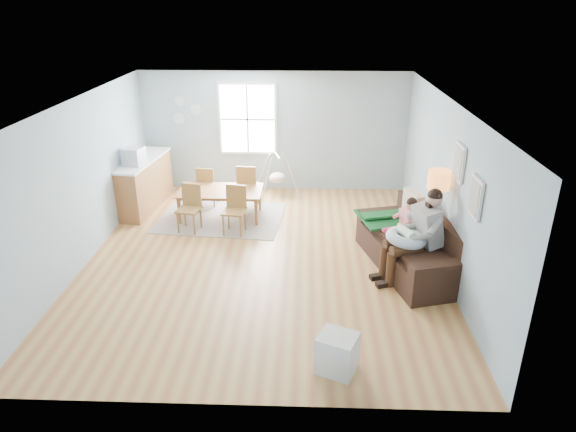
{
  "coord_description": "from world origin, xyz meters",
  "views": [
    {
      "loc": [
        0.72,
        -7.89,
        4.21
      ],
      "look_at": [
        0.45,
        -0.47,
        1.0
      ],
      "focal_mm": 32.0,
      "sensor_mm": 36.0,
      "label": 1
    }
  ],
  "objects_px": {
    "father": "(417,233)",
    "chair_sw": "(190,205)",
    "floor_lamp": "(438,188)",
    "dining_table": "(221,204)",
    "chair_nw": "(207,184)",
    "baby_swing": "(278,177)",
    "chair_se": "(235,206)",
    "chair_ne": "(248,184)",
    "toddler": "(405,219)",
    "storage_cube": "(337,353)",
    "counter": "(144,183)",
    "monitor": "(134,156)",
    "sofa": "(413,249)"
  },
  "relations": [
    {
      "from": "father",
      "to": "chair_ne",
      "type": "bearing_deg",
      "value": 136.01
    },
    {
      "from": "monitor",
      "to": "chair_se",
      "type": "bearing_deg",
      "value": -20.81
    },
    {
      "from": "chair_nw",
      "to": "floor_lamp",
      "type": "bearing_deg",
      "value": -31.81
    },
    {
      "from": "dining_table",
      "to": "counter",
      "type": "bearing_deg",
      "value": 163.35
    },
    {
      "from": "chair_nw",
      "to": "monitor",
      "type": "xyz_separation_m",
      "value": [
        -1.34,
        -0.49,
        0.76
      ]
    },
    {
      "from": "dining_table",
      "to": "chair_ne",
      "type": "distance_m",
      "value": 0.79
    },
    {
      "from": "dining_table",
      "to": "chair_nw",
      "type": "height_order",
      "value": "chair_nw"
    },
    {
      "from": "toddler",
      "to": "monitor",
      "type": "xyz_separation_m",
      "value": [
        -5.1,
        1.91,
        0.46
      ]
    },
    {
      "from": "chair_nw",
      "to": "baby_swing",
      "type": "relative_size",
      "value": 0.78
    },
    {
      "from": "storage_cube",
      "to": "monitor",
      "type": "relative_size",
      "value": 1.28
    },
    {
      "from": "floor_lamp",
      "to": "baby_swing",
      "type": "distance_m",
      "value": 4.42
    },
    {
      "from": "dining_table",
      "to": "chair_sw",
      "type": "bearing_deg",
      "value": -130.53
    },
    {
      "from": "storage_cube",
      "to": "baby_swing",
      "type": "xyz_separation_m",
      "value": [
        -1.04,
        5.97,
        0.17
      ]
    },
    {
      "from": "storage_cube",
      "to": "baby_swing",
      "type": "relative_size",
      "value": 0.51
    },
    {
      "from": "floor_lamp",
      "to": "chair_nw",
      "type": "relative_size",
      "value": 1.95
    },
    {
      "from": "storage_cube",
      "to": "counter",
      "type": "xyz_separation_m",
      "value": [
        -3.82,
        5.09,
        0.29
      ]
    },
    {
      "from": "father",
      "to": "counter",
      "type": "distance_m",
      "value": 5.89
    },
    {
      "from": "storage_cube",
      "to": "chair_sw",
      "type": "bearing_deg",
      "value": 123.11
    },
    {
      "from": "toddler",
      "to": "monitor",
      "type": "relative_size",
      "value": 2.07
    },
    {
      "from": "floor_lamp",
      "to": "chair_ne",
      "type": "relative_size",
      "value": 1.78
    },
    {
      "from": "father",
      "to": "chair_sw",
      "type": "distance_m",
      "value": 4.33
    },
    {
      "from": "chair_se",
      "to": "chair_ne",
      "type": "distance_m",
      "value": 1.21
    },
    {
      "from": "toddler",
      "to": "chair_ne",
      "type": "xyz_separation_m",
      "value": [
        -2.88,
        2.31,
        -0.24
      ]
    },
    {
      "from": "chair_se",
      "to": "monitor",
      "type": "bearing_deg",
      "value": 159.19
    },
    {
      "from": "dining_table",
      "to": "toddler",
      "type": "bearing_deg",
      "value": -27.14
    },
    {
      "from": "sofa",
      "to": "chair_sw",
      "type": "relative_size",
      "value": 2.76
    },
    {
      "from": "chair_ne",
      "to": "counter",
      "type": "relative_size",
      "value": 0.49
    },
    {
      "from": "toddler",
      "to": "storage_cube",
      "type": "xyz_separation_m",
      "value": [
        -1.25,
        -2.81,
        -0.54
      ]
    },
    {
      "from": "storage_cube",
      "to": "chair_sw",
      "type": "distance_m",
      "value": 4.79
    },
    {
      "from": "chair_ne",
      "to": "father",
      "type": "bearing_deg",
      "value": -43.99
    },
    {
      "from": "floor_lamp",
      "to": "monitor",
      "type": "distance_m",
      "value": 5.91
    },
    {
      "from": "counter",
      "to": "baby_swing",
      "type": "distance_m",
      "value": 2.92
    },
    {
      "from": "chair_se",
      "to": "monitor",
      "type": "xyz_separation_m",
      "value": [
        -2.11,
        0.8,
        0.73
      ]
    },
    {
      "from": "chair_ne",
      "to": "baby_swing",
      "type": "distance_m",
      "value": 1.03
    },
    {
      "from": "storage_cube",
      "to": "toddler",
      "type": "bearing_deg",
      "value": 66.05
    },
    {
      "from": "chair_sw",
      "to": "chair_ne",
      "type": "height_order",
      "value": "chair_ne"
    },
    {
      "from": "father",
      "to": "chair_sw",
      "type": "height_order",
      "value": "father"
    },
    {
      "from": "sofa",
      "to": "toddler",
      "type": "distance_m",
      "value": 0.52
    },
    {
      "from": "storage_cube",
      "to": "dining_table",
      "type": "height_order",
      "value": "dining_table"
    },
    {
      "from": "dining_table",
      "to": "chair_ne",
      "type": "bearing_deg",
      "value": 48.72
    },
    {
      "from": "toddler",
      "to": "storage_cube",
      "type": "relative_size",
      "value": 1.61
    },
    {
      "from": "dining_table",
      "to": "counter",
      "type": "xyz_separation_m",
      "value": [
        -1.7,
        0.52,
        0.25
      ]
    },
    {
      "from": "father",
      "to": "counter",
      "type": "bearing_deg",
      "value": 151.3
    },
    {
      "from": "chair_nw",
      "to": "chair_ne",
      "type": "distance_m",
      "value": 0.89
    },
    {
      "from": "chair_nw",
      "to": "sofa",
      "type": "bearing_deg",
      "value": -33.68
    },
    {
      "from": "floor_lamp",
      "to": "dining_table",
      "type": "xyz_separation_m",
      "value": [
        -3.8,
        1.95,
        -1.12
      ]
    },
    {
      "from": "toddler",
      "to": "counter",
      "type": "height_order",
      "value": "toddler"
    },
    {
      "from": "dining_table",
      "to": "monitor",
      "type": "relative_size",
      "value": 3.83
    },
    {
      "from": "chair_ne",
      "to": "counter",
      "type": "height_order",
      "value": "counter"
    },
    {
      "from": "sofa",
      "to": "chair_nw",
      "type": "distance_m",
      "value": 4.69
    }
  ]
}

